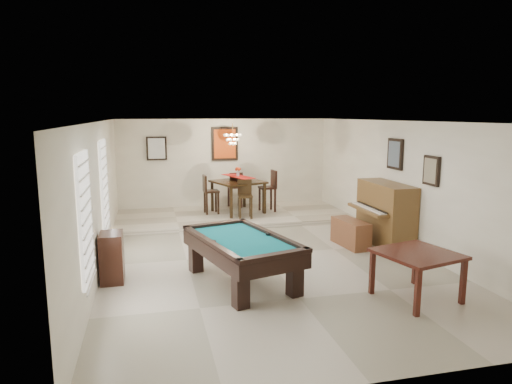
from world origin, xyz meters
name	(u,v)px	position (x,y,z in m)	size (l,w,h in m)	color
ground_plane	(263,255)	(0.00, 0.00, -0.01)	(6.00, 9.00, 0.02)	beige
wall_back	(225,165)	(0.00, 4.50, 1.30)	(6.00, 0.04, 2.60)	silver
wall_front	(376,262)	(0.00, -4.50, 1.30)	(6.00, 0.04, 2.60)	silver
wall_left	(100,196)	(-3.00, 0.00, 1.30)	(0.04, 9.00, 2.60)	silver
wall_right	(403,184)	(3.00, 0.00, 1.30)	(0.04, 9.00, 2.60)	silver
ceiling	(263,121)	(0.00, 0.00, 2.60)	(6.00, 9.00, 0.04)	white
dining_step	(233,216)	(0.00, 3.25, 0.06)	(6.00, 2.50, 0.12)	beige
window_left_front	(85,217)	(-2.97, -2.20, 1.40)	(0.06, 1.00, 1.70)	white
window_left_rear	(104,185)	(-2.97, 0.60, 1.40)	(0.06, 1.00, 1.70)	white
pool_table	(242,261)	(-0.71, -1.39, 0.37)	(1.20, 2.21, 0.74)	black
square_table	(416,276)	(1.69, -2.64, 0.36)	(1.04, 1.04, 0.72)	#36130D
upright_piano	(379,214)	(2.54, 0.11, 0.66)	(0.88, 1.58, 1.32)	brown
piano_bench	(351,233)	(1.93, 0.15, 0.28)	(0.39, 1.00, 0.55)	brown
apothecary_chest	(112,257)	(-2.78, -0.85, 0.41)	(0.36, 0.55, 0.82)	black
dining_table	(238,194)	(0.17, 3.41, 0.61)	(1.18, 1.18, 0.97)	black
flower_vase	(238,171)	(0.17, 3.41, 1.23)	(0.16, 0.16, 0.27)	#AF2F0F
dining_chair_south	(245,199)	(0.22, 2.71, 0.60)	(0.36, 0.36, 0.96)	black
dining_chair_north	(235,190)	(0.22, 4.12, 0.62)	(0.37, 0.37, 1.01)	black
dining_chair_west	(211,194)	(-0.54, 3.44, 0.64)	(0.38, 0.38, 1.03)	black
dining_chair_east	(267,191)	(0.97, 3.37, 0.68)	(0.41, 0.41, 1.12)	black
chandelier	(233,135)	(0.00, 3.20, 2.20)	(0.44, 0.44, 0.60)	#FFE5B2
back_painting	(225,144)	(0.00, 4.46, 1.90)	(0.75, 0.06, 0.95)	#D84C14
back_mirror	(157,148)	(-1.90, 4.46, 1.80)	(0.55, 0.06, 0.65)	white
right_picture_upper	(395,154)	(2.96, 0.30, 1.90)	(0.06, 0.55, 0.65)	slate
right_picture_lower	(431,171)	(2.96, -1.00, 1.70)	(0.06, 0.45, 0.55)	gray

